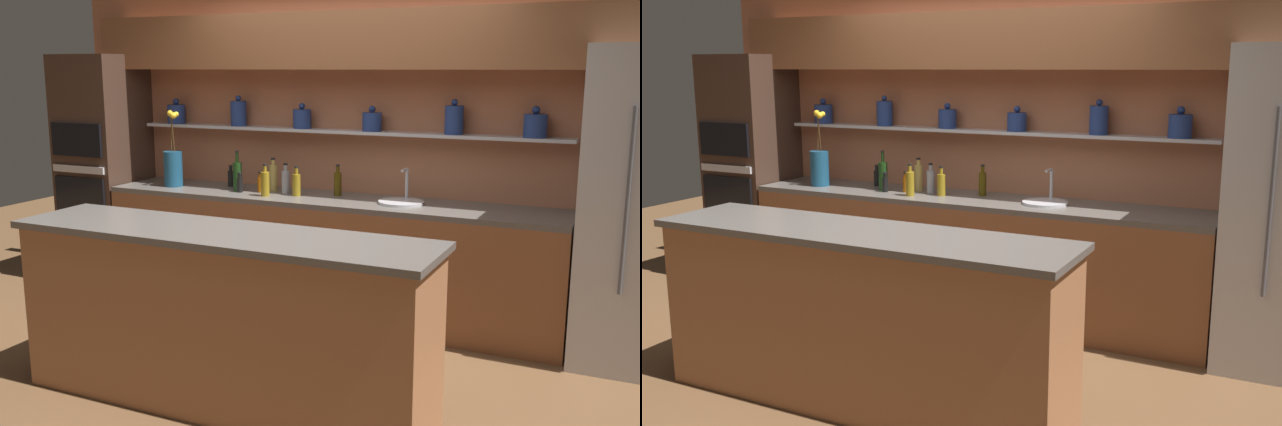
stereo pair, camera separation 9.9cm
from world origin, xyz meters
TOP-DOWN VIEW (x-y plane):
  - ground_plane at (0.00, 0.00)m, footprint 12.00×12.00m
  - back_wall_unit at (-0.00, 1.53)m, footprint 5.20×0.44m
  - back_counter_unit at (-0.13, 1.24)m, footprint 3.65×0.62m
  - island_counter at (0.00, -0.43)m, footprint 2.47×0.61m
  - oven_tower at (-2.29, 1.24)m, footprint 0.63×0.64m
  - flower_vase at (-1.50, 1.18)m, footprint 0.17×0.16m
  - sink_fixture at (0.48, 1.25)m, footprint 0.33×0.33m
  - bottle_oil_0 at (-0.36, 1.21)m, footprint 0.06×0.06m
  - bottle_wine_1 at (-0.90, 1.23)m, footprint 0.07×0.07m
  - bottle_sauce_2 at (-0.69, 1.23)m, footprint 0.05×0.05m
  - bottle_spirit_3 at (-0.49, 1.27)m, footprint 0.07×0.07m
  - bottle_oil_4 at (-0.08, 1.36)m, footprint 0.06×0.06m
  - bottle_spirit_5 at (-0.63, 1.33)m, footprint 0.07×0.07m
  - bottle_oil_6 at (-0.58, 1.10)m, footprint 0.07×0.07m
  - bottle_sauce_7 at (-1.06, 1.38)m, footprint 0.05×0.05m
  - bottle_sauce_8 at (-0.85, 1.17)m, footprint 0.05×0.05m

SIDE VIEW (x-z plane):
  - ground_plane at x=0.00m, z-range 0.00..0.00m
  - back_counter_unit at x=-0.13m, z-range 0.00..0.92m
  - island_counter at x=0.00m, z-range 0.00..1.02m
  - sink_fixture at x=0.48m, z-range 0.82..1.07m
  - bottle_sauce_8 at x=-0.85m, z-range 0.91..1.07m
  - bottle_sauce_2 at x=-0.69m, z-range 0.91..1.07m
  - bottle_sauce_7 at x=-1.06m, z-range 0.91..1.08m
  - oven_tower at x=-2.29m, z-range 0.00..2.00m
  - bottle_oil_0 at x=-0.36m, z-range 0.90..1.13m
  - bottle_oil_4 at x=-0.08m, z-range 0.90..1.14m
  - bottle_spirit_3 at x=-0.49m, z-range 0.90..1.14m
  - bottle_oil_6 at x=-0.58m, z-range 0.89..1.15m
  - bottle_spirit_5 at x=-0.63m, z-range 0.90..1.17m
  - bottle_wine_1 at x=-0.90m, z-range 0.88..1.20m
  - flower_vase at x=-1.50m, z-range 0.78..1.41m
  - back_wall_unit at x=0.00m, z-range 0.25..2.85m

